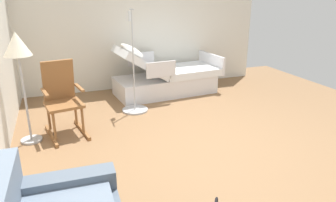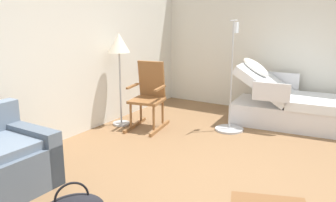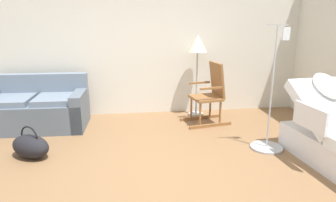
# 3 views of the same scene
# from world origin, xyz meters

# --- Properties ---
(ground_plane) EXTENTS (7.37, 7.37, 0.00)m
(ground_plane) POSITION_xyz_m (0.00, 0.00, 0.00)
(ground_plane) COLOR olive
(back_wall) EXTENTS (6.09, 0.10, 2.70)m
(back_wall) POSITION_xyz_m (0.00, 2.49, 1.35)
(back_wall) COLOR silver
(back_wall) RESTS_ON ground
(side_wall) EXTENTS (0.10, 5.09, 2.70)m
(side_wall) POSITION_xyz_m (3.00, 0.00, 1.35)
(side_wall) COLOR silver
(side_wall) RESTS_ON ground
(hospital_bed) EXTENTS (1.15, 2.14, 1.10)m
(hospital_bed) POSITION_xyz_m (2.32, -0.26, 0.31)
(hospital_bed) COLOR silver
(hospital_bed) RESTS_ON ground
(rocking_chair) EXTENTS (0.83, 0.60, 1.05)m
(rocking_chair) POSITION_xyz_m (1.05, 1.73, 0.50)
(rocking_chair) COLOR brown
(rocking_chair) RESTS_ON ground
(floor_lamp) EXTENTS (0.34, 0.34, 1.48)m
(floor_lamp) POSITION_xyz_m (0.92, 2.18, 1.23)
(floor_lamp) COLOR #B2B5BA
(floor_lamp) RESTS_ON ground
(iv_pole) EXTENTS (0.44, 0.44, 1.69)m
(iv_pole) POSITION_xyz_m (1.57, 0.56, 0.25)
(iv_pole) COLOR #B2B5BA
(iv_pole) RESTS_ON ground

